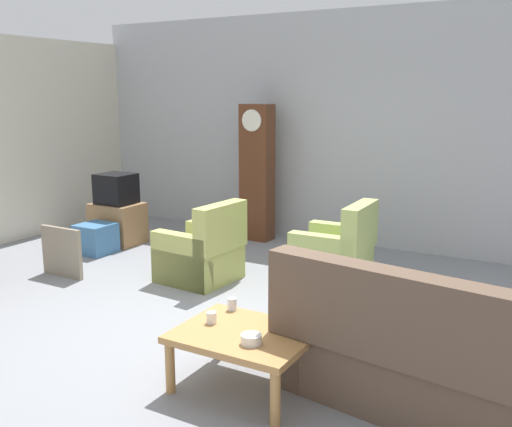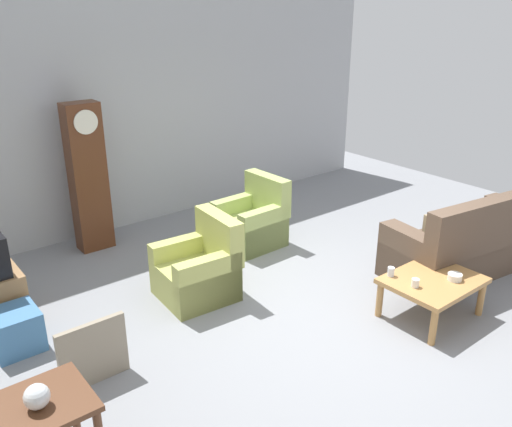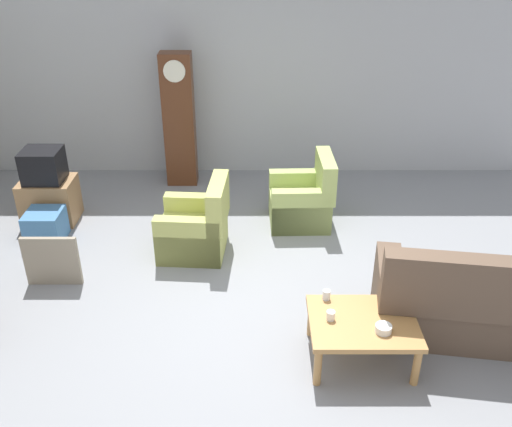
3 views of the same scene
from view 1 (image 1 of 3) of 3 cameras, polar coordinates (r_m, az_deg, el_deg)
The scene contains 14 objects.
ground_plane at distance 5.41m, azimuth -5.45°, elevation -11.16°, with size 10.40×10.40×0.00m, color gray.
garage_door_wall at distance 8.20m, azimuth 9.08°, elevation 8.18°, with size 8.40×0.16×3.20m, color #ADAFB5.
couch_floral at distance 4.12m, azimuth 16.82°, elevation -13.98°, with size 2.21×1.17×1.04m.
armchair_olive_near at distance 6.59m, azimuth -5.32°, elevation -4.06°, with size 0.84×0.81×0.92m.
armchair_olive_far at distance 6.60m, azimuth 7.87°, elevation -4.10°, with size 0.81×0.78×0.92m.
coffee_table_wood at distance 4.25m, azimuth -1.16°, elevation -12.32°, with size 0.96×0.76×0.43m.
grandfather_clock at distance 8.28m, azimuth 0.10°, elevation 4.04°, with size 0.44×0.30×1.94m.
tv_stand_cabinet at distance 8.42m, azimuth -13.45°, elevation -0.94°, with size 0.68×0.52×0.57m, color #997047.
tv_crt at distance 8.33m, azimuth -13.62°, elevation 2.40°, with size 0.48×0.44×0.42m, color black.
framed_picture_leaning at distance 7.09m, azimuth -18.60°, elevation -3.62°, with size 0.60×0.05×0.59m, color gray.
storage_box_blue at distance 8.00m, azimuth -15.49°, elevation -2.38°, with size 0.43×0.45×0.40m, color teal.
cup_white_porcelain at distance 4.37m, azimuth -4.40°, elevation -10.18°, with size 0.08×0.08×0.09m, color white.
cup_blue_rimmed at distance 4.60m, azimuth -2.36°, elevation -8.92°, with size 0.07×0.07×0.10m, color silver.
bowl_white_stacked at distance 4.03m, azimuth -0.48°, elevation -12.28°, with size 0.14×0.14×0.07m, color white.
Camera 1 is at (2.89, -4.05, 2.12)m, focal length 40.59 mm.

